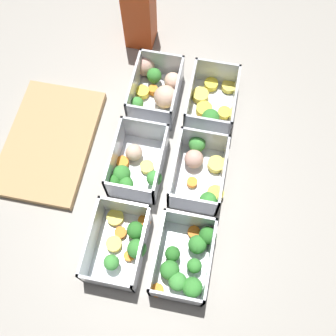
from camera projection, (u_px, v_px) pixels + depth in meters
The scene contains 9 objects.
ground_plane at pixel (168, 173), 0.84m from camera, with size 4.00×4.00×0.00m, color gray.
container_near_left at pixel (185, 261), 0.73m from camera, with size 0.16×0.11×0.07m.
container_near_center at pixel (200, 171), 0.81m from camera, with size 0.16×0.12×0.07m.
container_near_right at pixel (211, 104), 0.88m from camera, with size 0.16×0.11×0.07m.
container_far_left at pixel (122, 244), 0.75m from camera, with size 0.15×0.11×0.07m.
container_far_center at pixel (135, 166), 0.81m from camera, with size 0.15×0.11×0.07m.
container_far_right at pixel (156, 88), 0.89m from camera, with size 0.17×0.13×0.07m.
juice_carton at pixel (139, 10), 0.89m from camera, with size 0.07×0.07×0.20m.
cutting_board at pixel (50, 142), 0.86m from camera, with size 0.28×0.18×0.02m.
Camera 1 is at (-0.31, -0.06, 0.77)m, focal length 42.00 mm.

